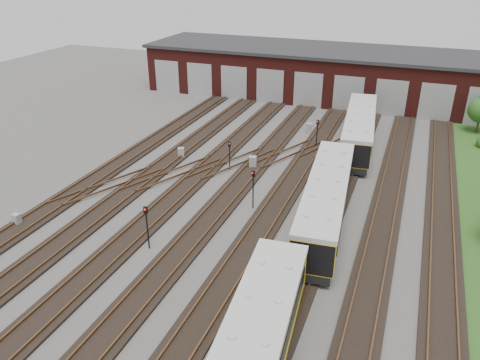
% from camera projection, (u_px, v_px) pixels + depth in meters
% --- Properties ---
extents(ground, '(120.00, 120.00, 0.00)m').
position_uv_depth(ground, '(211.00, 256.00, 30.36)').
color(ground, '#413F3C').
rests_on(ground, ground).
extents(track_network, '(30.40, 70.00, 0.33)m').
position_uv_depth(track_network, '(212.00, 249.00, 30.86)').
color(track_network, black).
rests_on(track_network, ground).
extents(maintenance_shed, '(51.00, 12.50, 6.35)m').
position_uv_depth(maintenance_shed, '(334.00, 73.00, 62.47)').
color(maintenance_shed, '#4A1512').
rests_on(maintenance_shed, ground).
extents(metro_train, '(4.13, 47.34, 3.13)m').
position_uv_depth(metro_train, '(326.00, 200.00, 33.14)').
color(metro_train, black).
rests_on(metro_train, ground).
extents(signal_mast_0, '(0.27, 0.25, 3.16)m').
position_uv_depth(signal_mast_0, '(147.00, 222.00, 30.25)').
color(signal_mast_0, black).
rests_on(signal_mast_0, ground).
extents(signal_mast_1, '(0.27, 0.26, 3.15)m').
position_uv_depth(signal_mast_1, '(253.00, 185.00, 35.16)').
color(signal_mast_1, black).
rests_on(signal_mast_1, ground).
extents(signal_mast_2, '(0.27, 0.26, 2.67)m').
position_uv_depth(signal_mast_2, '(229.00, 152.00, 41.72)').
color(signal_mast_2, black).
rests_on(signal_mast_2, ground).
extents(signal_mast_3, '(0.25, 0.24, 2.90)m').
position_uv_depth(signal_mast_3, '(317.00, 130.00, 46.46)').
color(signal_mast_3, black).
rests_on(signal_mast_3, ground).
extents(relay_cabinet_0, '(0.56, 0.47, 0.88)m').
position_uv_depth(relay_cabinet_0, '(17.00, 220.00, 33.62)').
color(relay_cabinet_0, '#95979A').
rests_on(relay_cabinet_0, ground).
extents(relay_cabinet_1, '(0.81, 0.74, 1.11)m').
position_uv_depth(relay_cabinet_1, '(253.00, 162.00, 42.55)').
color(relay_cabinet_1, '#95979A').
rests_on(relay_cabinet_1, ground).
extents(relay_cabinet_2, '(0.74, 0.69, 0.98)m').
position_uv_depth(relay_cabinet_2, '(181.00, 153.00, 44.73)').
color(relay_cabinet_2, '#95979A').
rests_on(relay_cabinet_2, ground).
extents(relay_cabinet_3, '(0.75, 0.68, 1.07)m').
position_uv_depth(relay_cabinet_3, '(309.00, 128.00, 50.89)').
color(relay_cabinet_3, '#95979A').
rests_on(relay_cabinet_3, ground).
extents(relay_cabinet_4, '(0.83, 0.77, 1.11)m').
position_uv_depth(relay_cabinet_4, '(357.00, 140.00, 47.55)').
color(relay_cabinet_4, '#95979A').
rests_on(relay_cabinet_4, ground).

